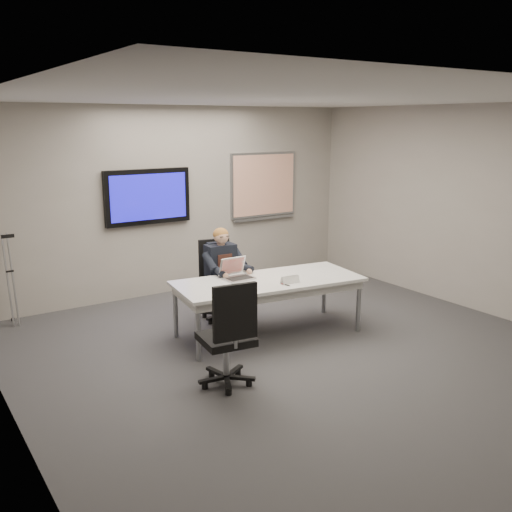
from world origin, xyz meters
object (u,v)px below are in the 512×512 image
conference_table (268,286)px  seated_person (227,286)px  laptop (236,273)px  office_chair_far (219,294)px  office_chair_near (228,354)px

conference_table → seated_person: size_ratio=1.91×
conference_table → laptop: laptop is taller
office_chair_far → laptop: bearing=-86.4°
office_chair_near → seated_person: seated_person is taller
office_chair_near → laptop: bearing=-117.3°
office_chair_far → office_chair_near: office_chair_near is taller
office_chair_far → laptop: (-0.08, -0.58, 0.43)m
conference_table → office_chair_near: 1.52m
office_chair_far → seated_person: 0.30m
office_chair_far → office_chair_near: bearing=-105.9°
office_chair_far → seated_person: size_ratio=0.84×
office_chair_near → office_chair_far: bearing=-109.8°
conference_table → laptop: 0.42m
conference_table → office_chair_far: 0.92m
conference_table → office_chair_near: office_chair_near is taller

